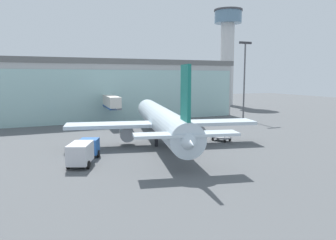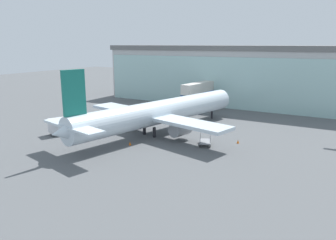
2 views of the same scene
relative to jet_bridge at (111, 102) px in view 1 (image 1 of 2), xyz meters
The scene contains 10 objects.
ground 26.19m from the jet_bridge, 84.88° to the right, with size 240.00×240.00×0.00m, color #545659.
terminal_building 12.16m from the jet_bridge, 78.91° to the left, with size 62.34×15.99×14.02m.
jet_bridge is the anchor object (origin of this frame).
control_tower 60.83m from the jet_bridge, 32.75° to the left, with size 9.74×9.74×32.93m.
apron_light_mast 31.16m from the jet_bridge, ahead, with size 3.20×0.40×17.91m.
airplane 21.85m from the jet_bridge, 83.31° to the right, with size 28.08×37.86×11.30m.
catering_truck 30.71m from the jet_bridge, 109.60° to the right, with size 4.92×7.57×2.65m.
baggage_cart 26.84m from the jet_bridge, 63.51° to the right, with size 2.58×3.21×1.50m.
safety_cone_nose 29.71m from the jet_bridge, 85.39° to the right, with size 0.36×0.36×0.55m, color orange.
safety_cone_wingtip 26.18m from the jet_bridge, 52.53° to the right, with size 0.36×0.36×0.55m, color orange.
Camera 1 is at (-18.33, -41.19, 10.05)m, focal length 35.00 mm.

